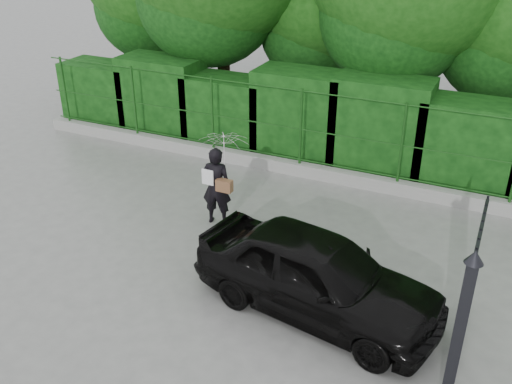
% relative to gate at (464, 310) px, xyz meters
% --- Properties ---
extents(ground, '(80.00, 80.00, 0.00)m').
position_rel_gate_xyz_m(ground, '(-4.60, 0.72, -1.19)').
color(ground, gray).
extents(kerb, '(14.00, 0.25, 0.30)m').
position_rel_gate_xyz_m(kerb, '(-4.60, 5.22, -1.04)').
color(kerb, '#9E9E99').
rests_on(kerb, ground).
extents(fence, '(14.13, 0.06, 1.80)m').
position_rel_gate_xyz_m(fence, '(-4.38, 5.22, 0.01)').
color(fence, '#164613').
rests_on(fence, kerb).
extents(hedge, '(14.20, 1.20, 2.27)m').
position_rel_gate_xyz_m(hedge, '(-4.44, 6.22, -0.16)').
color(hedge, black).
rests_on(hedge, ground).
extents(gate, '(0.22, 2.33, 2.36)m').
position_rel_gate_xyz_m(gate, '(0.00, 0.00, 0.00)').
color(gate, black).
rests_on(gate, ground).
extents(woman, '(0.98, 1.00, 1.91)m').
position_rel_gate_xyz_m(woman, '(-4.79, 2.48, 0.08)').
color(woman, black).
rests_on(woman, ground).
extents(car, '(4.18, 2.26, 1.35)m').
position_rel_gate_xyz_m(car, '(-2.16, 0.65, -0.51)').
color(car, black).
rests_on(car, ground).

